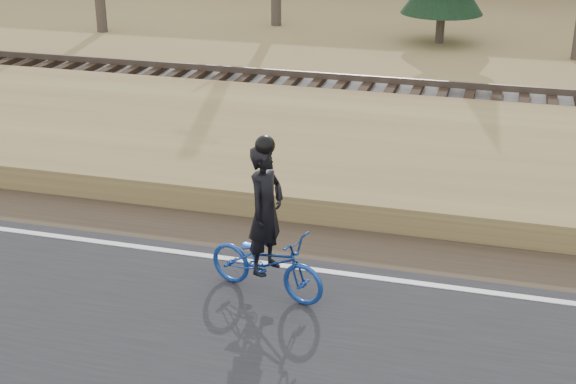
% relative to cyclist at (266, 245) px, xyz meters
% --- Properties ---
extents(cyclist, '(1.85, 1.07, 2.25)m').
position_rel_cyclist_xyz_m(cyclist, '(0.00, 0.00, 0.00)').
color(cyclist, navy).
rests_on(cyclist, road).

